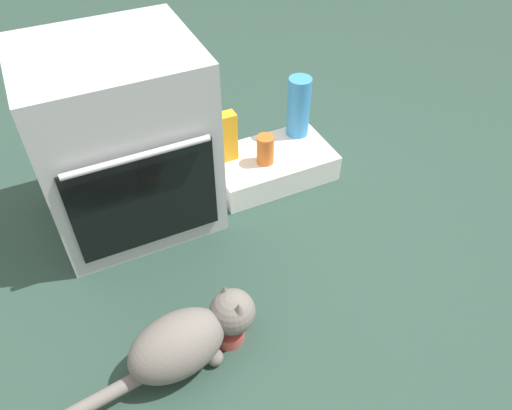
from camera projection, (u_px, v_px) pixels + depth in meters
name	position (u px, v px, depth m)	size (l,w,h in m)	color
ground	(169.00, 264.00, 2.02)	(8.00, 8.00, 0.00)	#284238
oven	(122.00, 140.00, 1.98)	(0.65, 0.62, 0.78)	#B7BABF
pantry_cabinet	(271.00, 165.00, 2.38)	(0.57, 0.34, 0.13)	white
food_bowl	(228.00, 332.00, 1.75)	(0.12, 0.12, 0.08)	#C64C47
cat	(188.00, 339.00, 1.63)	(0.72, 0.26, 0.23)	slate
water_bottle	(299.00, 107.00, 2.36)	(0.11, 0.11, 0.30)	#388CD1
juice_carton	(226.00, 137.00, 2.23)	(0.09, 0.06, 0.24)	orange
sauce_jar	(265.00, 150.00, 2.25)	(0.08, 0.08, 0.14)	#D16023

